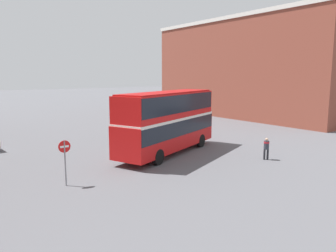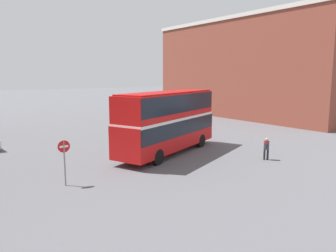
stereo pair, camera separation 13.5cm
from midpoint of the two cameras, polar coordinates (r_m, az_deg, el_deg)
ground_plane at (r=25.45m, az=-3.83°, el=-4.85°), size 240.00×240.00×0.00m
building_row_right at (r=50.76m, az=14.42°, el=9.68°), size 11.30×30.38×13.92m
double_decker_bus at (r=25.06m, az=0.15°, el=1.35°), size 10.77×6.37×4.78m
pedestrian_foreground at (r=24.49m, az=16.91°, el=-3.43°), size 0.54×0.54×1.59m
no_entry_sign at (r=18.72m, az=-17.42°, el=-4.84°), size 0.67×0.08×2.54m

